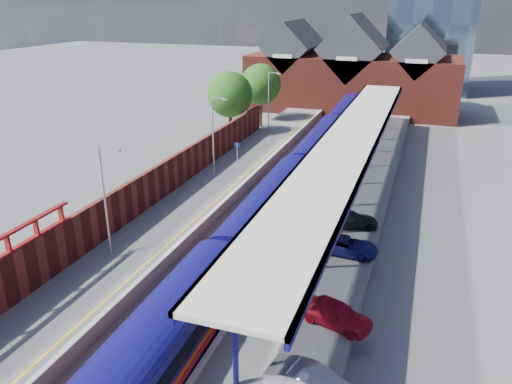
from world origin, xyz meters
TOP-DOWN VIEW (x-y plane):
  - ground at (0.00, 30.00)m, footprint 240.00×240.00m
  - ballast_bed at (0.00, 20.00)m, footprint 6.00×76.00m
  - rails at (0.00, 20.00)m, footprint 4.51×76.00m
  - left_platform at (-5.50, 20.00)m, footprint 5.00×76.00m
  - right_platform at (6.00, 20.00)m, footprint 6.00×76.00m
  - coping_left at (-3.15, 20.00)m, footprint 0.30×76.00m
  - coping_right at (3.15, 20.00)m, footprint 0.30×76.00m
  - yellow_line at (-3.75, 20.00)m, footprint 0.14×76.00m
  - train at (1.49, 21.84)m, footprint 3.11×65.95m
  - canopy at (5.48, 21.95)m, footprint 4.50×52.00m
  - lamp_post_b at (-6.36, 6.00)m, footprint 1.48×0.18m
  - lamp_post_c at (-6.36, 22.00)m, footprint 1.48×0.18m
  - lamp_post_d at (-6.36, 38.00)m, footprint 1.48×0.18m
  - platform_sign at (-5.00, 24.00)m, footprint 0.55×0.08m
  - brick_wall at (-8.10, 13.54)m, footprint 0.35×50.00m
  - station_building at (0.00, 58.00)m, footprint 30.00×12.12m
  - tree_near at (-10.35, 35.91)m, footprint 5.20×5.20m
  - tree_far at (-9.35, 43.91)m, footprint 5.20×5.20m
  - parked_car_red at (8.07, 3.40)m, footprint 3.97×2.53m
  - parked_car_dark at (6.88, 14.77)m, footprint 4.23×2.61m
  - parked_car_blue at (7.36, 10.82)m, footprint 4.04×2.05m

SIDE VIEW (x-z plane):
  - ground at x=0.00m, z-range 0.00..0.00m
  - ballast_bed at x=0.00m, z-range 0.00..0.06m
  - rails at x=0.00m, z-range 0.05..0.19m
  - left_platform at x=-5.50m, z-range 0.00..1.00m
  - right_platform at x=6.00m, z-range 0.00..1.00m
  - yellow_line at x=-3.75m, z-range 1.00..1.01m
  - coping_left at x=-3.15m, z-range 1.00..1.05m
  - coping_right at x=3.15m, z-range 1.00..1.05m
  - parked_car_blue at x=7.36m, z-range 1.00..2.09m
  - parked_car_dark at x=6.88m, z-range 1.00..2.14m
  - parked_car_red at x=8.07m, z-range 1.00..2.26m
  - train at x=1.49m, z-range 0.40..3.85m
  - brick_wall at x=-8.10m, z-range 0.52..4.38m
  - platform_sign at x=-5.00m, z-range 1.44..3.94m
  - lamp_post_b at x=-6.36m, z-range 1.49..8.49m
  - lamp_post_c at x=-6.36m, z-range 1.49..8.49m
  - lamp_post_d at x=-6.36m, z-range 1.49..8.49m
  - canopy at x=5.48m, z-range 3.01..7.49m
  - tree_near at x=-10.35m, z-range 1.30..9.40m
  - tree_far at x=-9.35m, z-range 1.30..9.40m
  - station_building at x=0.00m, z-range -1.44..12.34m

